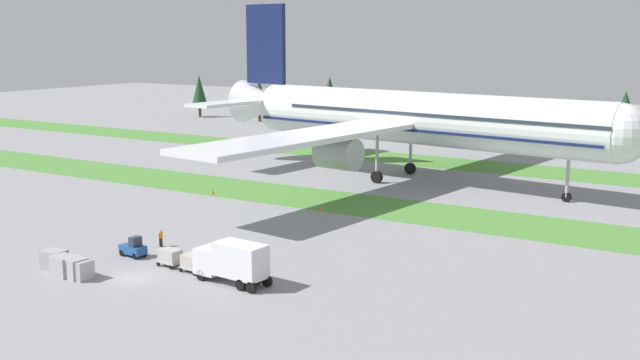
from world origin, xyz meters
name	(u,v)px	position (x,y,z in m)	size (l,w,h in m)	color
ground_plane	(132,278)	(0.00, 0.00, 0.00)	(400.00, 400.00, 0.00)	gray
grass_strip_near	(340,202)	(0.00, 35.61, 0.00)	(320.00, 11.36, 0.01)	#4C8438
grass_strip_far	(446,163)	(0.00, 70.33, 0.00)	(320.00, 11.36, 0.01)	#4C8438
airliner	(410,117)	(1.25, 53.18, 9.10)	(65.40, 80.96, 25.37)	white
baggage_tug	(133,248)	(-4.58, 4.74, 0.81)	(2.70, 1.52, 1.97)	#1E4C8E
cargo_dolly_lead	(170,256)	(0.43, 4.31, 0.92)	(2.32, 1.68, 1.55)	#A3A3A8
cargo_dolly_second	(193,262)	(3.32, 4.06, 0.92)	(2.32, 1.68, 1.55)	#A3A3A8
catering_truck	(232,261)	(8.21, 3.40, 1.95)	(7.11, 2.82, 3.58)	silver
ground_crew_marshaller	(161,237)	(-4.80, 8.65, 0.95)	(0.36, 0.56, 1.74)	black
uld_container_0	(75,268)	(-4.27, -2.49, 0.87)	(2.00, 1.60, 1.74)	#A3A3A8
uld_container_1	(80,269)	(-3.66, -2.48, 0.82)	(2.00, 1.60, 1.64)	#A3A3A8
uld_container_2	(54,260)	(-7.77, -1.75, 0.85)	(2.00, 1.60, 1.70)	#A3A3A8
uld_container_3	(64,266)	(-5.51, -2.57, 0.87)	(2.00, 1.60, 1.75)	#A3A3A8
taxiway_marker_0	(213,192)	(-16.61, 30.97, 0.35)	(0.44, 0.44, 0.69)	orange
taxiway_marker_1	(321,209)	(0.48, 30.24, 0.24)	(0.44, 0.44, 0.47)	orange
distant_tree_line	(513,107)	(0.58, 102.33, 6.56)	(167.02, 7.89, 11.62)	#4C3823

